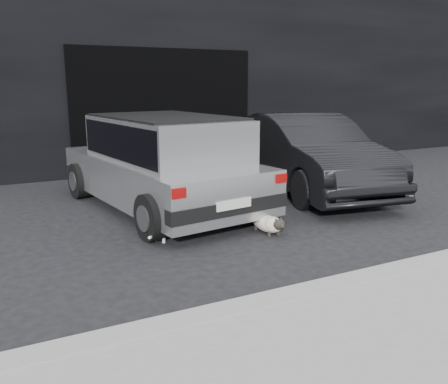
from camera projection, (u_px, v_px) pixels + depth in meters
name	position (u px, v px, depth m)	size (l,w,h in m)	color
ground	(200.00, 224.00, 6.51)	(80.00, 80.00, 0.00)	black
building_facade	(135.00, 57.00, 11.59)	(34.00, 4.00, 5.00)	black
garage_opening	(165.00, 111.00, 10.12)	(4.00, 0.10, 2.60)	black
curb	(401.00, 272.00, 4.69)	(18.00, 0.25, 0.12)	gray
silver_hatchback	(163.00, 159.00, 7.12)	(2.30, 4.05, 1.42)	#A4A6A9
second_car	(306.00, 153.00, 8.36)	(1.44, 4.13, 1.36)	black
cat_siamese	(269.00, 224.00, 6.06)	(0.28, 0.80, 0.27)	beige
cat_white	(169.00, 226.00, 5.86)	(0.61, 0.46, 0.33)	white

